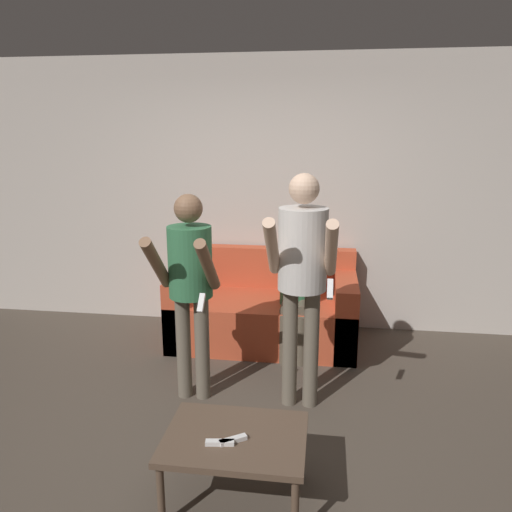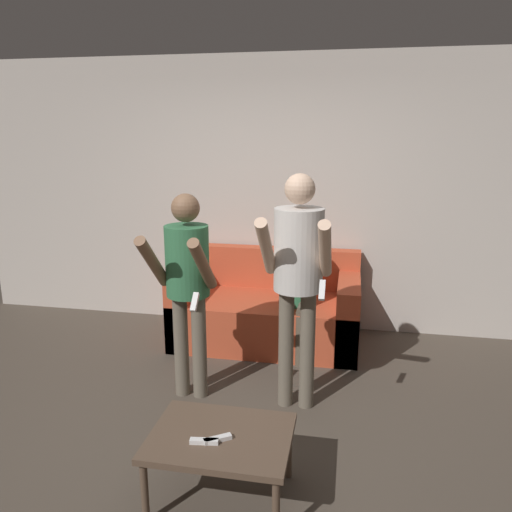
% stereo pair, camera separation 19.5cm
% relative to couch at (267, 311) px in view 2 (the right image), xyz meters
% --- Properties ---
extents(ground_plane, '(14.00, 14.00, 0.00)m').
position_rel_couch_xyz_m(ground_plane, '(-0.04, -1.62, -0.29)').
color(ground_plane, '#4C4238').
extents(wall_back, '(6.40, 0.06, 2.70)m').
position_rel_couch_xyz_m(wall_back, '(-0.04, 0.48, 1.06)').
color(wall_back, beige).
rests_on(wall_back, ground_plane).
extents(couch, '(1.72, 0.90, 0.85)m').
position_rel_couch_xyz_m(couch, '(0.00, 0.00, 0.00)').
color(couch, '#C64C2D').
rests_on(couch, ground_plane).
extents(person_standing_left, '(0.44, 0.62, 1.56)m').
position_rel_couch_xyz_m(person_standing_left, '(-0.40, -1.14, 0.67)').
color(person_standing_left, '#6B6051').
rests_on(person_standing_left, ground_plane).
extents(person_standing_right, '(0.46, 0.65, 1.71)m').
position_rel_couch_xyz_m(person_standing_right, '(0.40, -1.14, 0.78)').
color(person_standing_right, '#6B6051').
rests_on(person_standing_right, ground_plane).
extents(person_seated, '(0.30, 0.53, 1.17)m').
position_rel_couch_xyz_m(person_seated, '(0.31, -0.22, 0.35)').
color(person_seated, brown).
rests_on(person_seated, ground_plane).
extents(coffee_table, '(0.76, 0.58, 0.40)m').
position_rel_couch_xyz_m(coffee_table, '(0.11, -2.17, 0.06)').
color(coffee_table, brown).
rests_on(coffee_table, ground_plane).
extents(remote_near, '(0.15, 0.06, 0.02)m').
position_rel_couch_xyz_m(remote_near, '(0.05, -2.27, 0.12)').
color(remote_near, white).
rests_on(remote_near, coffee_table).
extents(remote_far, '(0.14, 0.11, 0.02)m').
position_rel_couch_xyz_m(remote_far, '(0.11, -2.23, 0.12)').
color(remote_far, white).
rests_on(remote_far, coffee_table).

